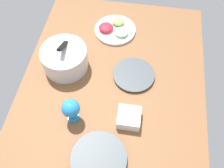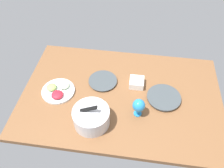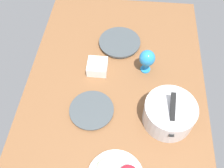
# 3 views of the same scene
# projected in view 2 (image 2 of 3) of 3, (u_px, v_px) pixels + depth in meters

# --- Properties ---
(ground_plane) EXTENTS (1.60, 1.04, 0.04)m
(ground_plane) POSITION_uv_depth(u_px,v_px,m) (121.00, 96.00, 1.85)
(ground_plane) COLOR brown
(dinner_plate_left) EXTENTS (0.27, 0.27, 0.03)m
(dinner_plate_left) POSITION_uv_depth(u_px,v_px,m) (164.00, 98.00, 1.79)
(dinner_plate_left) COLOR silver
(dinner_plate_left) RESTS_ON ground_plane
(dinner_plate_right) EXTENTS (0.24, 0.24, 0.02)m
(dinner_plate_right) POSITION_uv_depth(u_px,v_px,m) (103.00, 81.00, 1.92)
(dinner_plate_right) COLOR silver
(dinner_plate_right) RESTS_ON ground_plane
(mixing_bowl) EXTENTS (0.27, 0.26, 0.20)m
(mixing_bowl) POSITION_uv_depth(u_px,v_px,m) (91.00, 117.00, 1.61)
(mixing_bowl) COLOR silver
(mixing_bowl) RESTS_ON ground_plane
(fruit_platter) EXTENTS (0.27, 0.27, 0.05)m
(fruit_platter) POSITION_uv_depth(u_px,v_px,m) (58.00, 90.00, 1.84)
(fruit_platter) COLOR silver
(fruit_platter) RESTS_ON ground_plane
(hurricane_glass_blue) EXTENTS (0.09, 0.09, 0.16)m
(hurricane_glass_blue) POSITION_uv_depth(u_px,v_px,m) (139.00, 106.00, 1.63)
(hurricane_glass_blue) COLOR #2681C5
(hurricane_glass_blue) RESTS_ON ground_plane
(square_bowl_white) EXTENTS (0.12, 0.12, 0.06)m
(square_bowl_white) POSITION_uv_depth(u_px,v_px,m) (137.00, 82.00, 1.87)
(square_bowl_white) COLOR white
(square_bowl_white) RESTS_ON ground_plane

